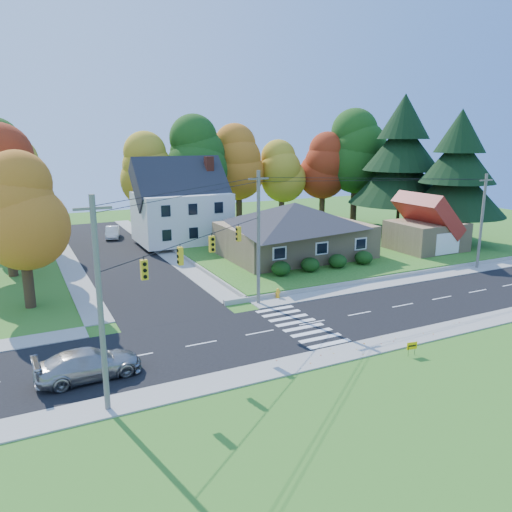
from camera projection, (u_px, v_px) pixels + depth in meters
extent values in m
plane|color=#3D7923|center=(312.00, 323.00, 33.89)|extent=(120.00, 120.00, 0.00)
cube|color=black|center=(312.00, 323.00, 33.89)|extent=(90.00, 8.00, 0.02)
cube|color=black|center=(117.00, 255.00, 53.10)|extent=(8.00, 44.00, 0.02)
cube|color=#9C9A90|center=(277.00, 301.00, 38.24)|extent=(90.00, 2.00, 0.08)
cube|color=#9C9A90|center=(358.00, 350.00, 29.52)|extent=(90.00, 2.00, 0.08)
cube|color=#3D7923|center=(309.00, 244.00, 57.74)|extent=(30.00, 30.00, 0.50)
cube|color=tan|center=(294.00, 240.00, 50.79)|extent=(14.00, 10.00, 3.20)
pyramid|color=#26262B|center=(295.00, 213.00, 50.16)|extent=(14.60, 10.60, 2.20)
cube|color=silver|center=(182.00, 217.00, 57.52)|extent=(10.00, 8.00, 5.60)
pyramid|color=#26262B|center=(180.00, 182.00, 56.59)|extent=(10.40, 8.40, 2.40)
cube|color=brown|center=(210.00, 198.00, 58.56)|extent=(0.90, 0.90, 9.60)
cube|color=tan|center=(426.00, 236.00, 53.37)|extent=(7.00, 6.00, 3.00)
pyramid|color=maroon|center=(428.00, 214.00, 52.83)|extent=(7.30, 6.30, 1.60)
cube|color=silver|center=(448.00, 244.00, 50.78)|extent=(3.20, 0.10, 2.20)
ellipsoid|color=#163A10|center=(281.00, 268.00, 43.46)|extent=(1.70, 1.70, 1.27)
ellipsoid|color=#163A10|center=(310.00, 265.00, 44.75)|extent=(1.70, 1.70, 1.27)
ellipsoid|color=#163A10|center=(338.00, 261.00, 46.05)|extent=(1.70, 1.70, 1.27)
ellipsoid|color=#163A10|center=(364.00, 258.00, 47.34)|extent=(1.70, 1.70, 1.27)
cylinder|color=#666059|center=(100.00, 308.00, 21.94)|extent=(0.26, 0.26, 10.00)
cube|color=#666059|center=(93.00, 208.00, 20.91)|extent=(1.60, 0.12, 0.12)
cylinder|color=#666059|center=(258.00, 239.00, 36.61)|extent=(0.26, 0.26, 10.00)
cube|color=#666059|center=(258.00, 179.00, 35.58)|extent=(1.60, 0.12, 0.12)
cylinder|color=#666059|center=(482.00, 222.00, 46.86)|extent=(0.26, 0.26, 9.00)
cube|color=#666059|center=(486.00, 180.00, 45.94)|extent=(1.60, 0.12, 0.12)
cube|color=gold|center=(144.00, 270.00, 24.54)|extent=(0.34, 0.26, 1.00)
cube|color=gold|center=(180.00, 256.00, 27.36)|extent=(0.26, 0.34, 1.00)
cube|color=gold|center=(212.00, 244.00, 30.40)|extent=(0.34, 0.26, 1.00)
cube|color=gold|center=(239.00, 234.00, 33.57)|extent=(0.26, 0.34, 1.00)
cylinder|color=black|center=(198.00, 238.00, 28.90)|extent=(13.02, 10.43, 0.04)
cylinder|color=#3F2A19|center=(151.00, 212.00, 61.91)|extent=(0.80, 0.80, 5.40)
sphere|color=#B69623|center=(150.00, 180.00, 61.00)|extent=(6.72, 6.72, 6.72)
sphere|color=#B69623|center=(149.00, 166.00, 60.61)|extent=(5.91, 5.91, 5.91)
sphere|color=#B69623|center=(148.00, 152.00, 60.22)|extent=(5.11, 5.11, 5.11)
cylinder|color=#3F2A19|center=(199.00, 206.00, 63.52)|extent=(0.86, 0.86, 6.30)
sphere|color=#1E4C15|center=(198.00, 170.00, 62.46)|extent=(7.84, 7.84, 7.84)
sphere|color=#1E4C15|center=(198.00, 154.00, 62.00)|extent=(6.90, 6.90, 6.90)
sphere|color=#1E4C15|center=(198.00, 138.00, 61.54)|extent=(5.96, 5.96, 5.96)
cylinder|color=#3F2A19|center=(239.00, 204.00, 67.03)|extent=(0.83, 0.83, 5.85)
sphere|color=#C2681B|center=(239.00, 173.00, 66.05)|extent=(7.28, 7.28, 7.28)
sphere|color=#C2681B|center=(239.00, 159.00, 65.62)|extent=(6.41, 6.41, 6.41)
sphere|color=#C2681B|center=(239.00, 145.00, 65.19)|extent=(5.53, 5.53, 5.53)
cylinder|color=#3F2A19|center=(282.00, 206.00, 68.85)|extent=(0.77, 0.77, 4.95)
sphere|color=#B69623|center=(282.00, 180.00, 68.02)|extent=(6.16, 6.16, 6.16)
sphere|color=#B69623|center=(282.00, 169.00, 67.66)|extent=(5.42, 5.42, 5.42)
sphere|color=#B69623|center=(282.00, 157.00, 67.30)|extent=(4.68, 4.68, 4.68)
cylinder|color=#3F2A19|center=(322.00, 203.00, 70.52)|extent=(0.80, 0.80, 5.40)
sphere|color=maroon|center=(323.00, 175.00, 69.60)|extent=(6.72, 6.72, 6.72)
sphere|color=maroon|center=(323.00, 163.00, 69.21)|extent=(5.91, 5.91, 5.91)
sphere|color=maroon|center=(324.00, 150.00, 68.82)|extent=(5.11, 5.11, 5.11)
cylinder|color=#3F2A19|center=(354.00, 198.00, 70.34)|extent=(0.89, 0.89, 6.75)
sphere|color=#1E4C15|center=(355.00, 163.00, 69.20)|extent=(8.40, 8.40, 8.40)
sphere|color=#1E4C15|center=(356.00, 147.00, 68.71)|extent=(7.39, 7.39, 7.39)
sphere|color=#1E4C15|center=(357.00, 132.00, 68.22)|extent=(6.38, 6.38, 6.38)
cylinder|color=#3F2A19|center=(398.00, 219.00, 64.25)|extent=(0.40, 0.40, 2.88)
cone|color=black|center=(400.00, 177.00, 62.98)|extent=(12.80, 12.80, 6.72)
cone|color=black|center=(403.00, 146.00, 62.08)|extent=(9.60, 9.60, 6.08)
cone|color=black|center=(404.00, 116.00, 61.26)|extent=(6.40, 6.40, 5.44)
cylinder|color=#3F2A19|center=(452.00, 230.00, 57.75)|extent=(0.40, 0.40, 2.52)
cone|color=black|center=(456.00, 189.00, 56.64)|extent=(11.20, 11.20, 5.88)
cone|color=black|center=(458.00, 159.00, 55.85)|extent=(8.40, 8.40, 5.32)
cone|color=black|center=(461.00, 131.00, 55.13)|extent=(5.60, 5.60, 4.76)
cylinder|color=#3F2A19|center=(27.00, 275.00, 36.44)|extent=(0.77, 0.77, 4.95)
sphere|color=#C2681B|center=(22.00, 227.00, 35.61)|extent=(6.16, 6.16, 6.16)
sphere|color=#C2681B|center=(20.00, 205.00, 35.25)|extent=(5.42, 5.42, 5.42)
sphere|color=#C2681B|center=(17.00, 184.00, 34.89)|extent=(4.68, 4.68, 4.68)
cylinder|color=#3F2A19|center=(10.00, 244.00, 44.62)|extent=(0.83, 0.83, 5.85)
sphere|color=maroon|center=(4.00, 197.00, 43.63)|extent=(7.28, 7.28, 7.28)
sphere|color=maroon|center=(2.00, 176.00, 43.21)|extent=(6.41, 6.41, 6.41)
cylinder|color=#3F2A19|center=(19.00, 228.00, 53.82)|extent=(0.80, 0.80, 5.40)
sphere|color=#B69623|center=(15.00, 192.00, 52.91)|extent=(6.72, 6.72, 6.72)
sphere|color=#B69623|center=(13.00, 176.00, 52.52)|extent=(5.91, 5.91, 5.91)
sphere|color=#B69623|center=(12.00, 160.00, 52.12)|extent=(5.11, 5.11, 5.11)
imported|color=#999999|center=(89.00, 364.00, 25.96)|extent=(5.50, 2.48, 1.56)
imported|color=white|center=(112.00, 232.00, 61.90)|extent=(2.47, 4.60, 1.44)
cylinder|color=#F4AA1C|center=(278.00, 298.00, 38.98)|extent=(0.37, 0.37, 0.10)
cylinder|color=#F4AA1C|center=(278.00, 294.00, 38.91)|extent=(0.25, 0.25, 0.57)
sphere|color=#F4AA1C|center=(278.00, 290.00, 38.83)|extent=(0.27, 0.27, 0.27)
cylinder|color=#F4AA1C|center=(278.00, 293.00, 38.88)|extent=(0.48, 0.24, 0.12)
cylinder|color=black|center=(408.00, 352.00, 28.67)|extent=(0.02, 0.02, 0.55)
cylinder|color=black|center=(415.00, 350.00, 28.88)|extent=(0.02, 0.02, 0.55)
cube|color=#FFC303|center=(412.00, 346.00, 28.69)|extent=(0.66, 0.14, 0.44)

